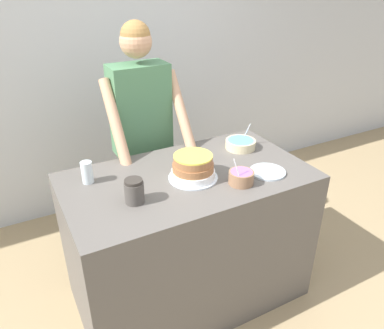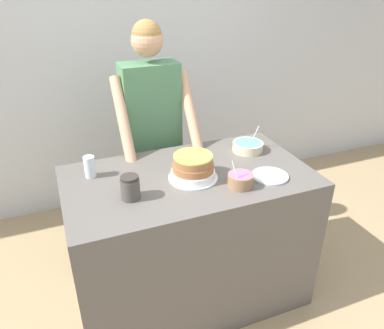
% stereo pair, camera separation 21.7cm
% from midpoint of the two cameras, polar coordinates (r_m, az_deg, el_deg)
% --- Properties ---
extents(wall_back, '(10.00, 0.05, 2.60)m').
position_cam_midpoint_polar(wall_back, '(3.44, -7.88, 14.71)').
color(wall_back, silver).
rests_on(wall_back, ground_plane).
extents(counter, '(1.48, 0.83, 0.96)m').
position_cam_midpoint_polar(counter, '(2.51, 2.09, -11.27)').
color(counter, '#5B5651').
rests_on(counter, ground_plane).
extents(person_baker, '(0.54, 0.49, 1.77)m').
position_cam_midpoint_polar(person_baker, '(2.73, -3.89, 6.55)').
color(person_baker, '#2D2D38').
rests_on(person_baker, ground_plane).
extents(cake, '(0.29, 0.29, 0.15)m').
position_cam_midpoint_polar(cake, '(2.17, 3.01, -0.60)').
color(cake, silver).
rests_on(cake, counter).
extents(frosting_bowl_purple, '(0.15, 0.15, 0.17)m').
position_cam_midpoint_polar(frosting_bowl_purple, '(2.14, 10.28, -2.36)').
color(frosting_bowl_purple, '#936B4C').
rests_on(frosting_bowl_purple, counter).
extents(frosting_bowl_blue, '(0.21, 0.21, 0.16)m').
position_cam_midpoint_polar(frosting_bowl_blue, '(2.58, 10.90, 2.72)').
color(frosting_bowl_blue, beige).
rests_on(frosting_bowl_blue, counter).
extents(drinking_glass, '(0.07, 0.07, 0.13)m').
position_cam_midpoint_polar(drinking_glass, '(2.25, -12.70, -0.41)').
color(drinking_glass, silver).
rests_on(drinking_glass, counter).
extents(ceramic_plate, '(0.22, 0.22, 0.01)m').
position_cam_midpoint_polar(ceramic_plate, '(2.29, 14.45, -1.78)').
color(ceramic_plate, silver).
rests_on(ceramic_plate, counter).
extents(stoneware_jar, '(0.10, 0.10, 0.13)m').
position_cam_midpoint_polar(stoneware_jar, '(2.00, -6.36, -3.61)').
color(stoneware_jar, '#4C4742').
rests_on(stoneware_jar, counter).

